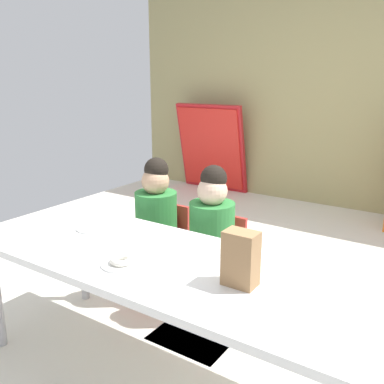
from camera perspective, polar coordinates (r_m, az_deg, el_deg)
ground_plane at (r=2.86m, az=5.79°, el=-14.26°), size 5.29×4.94×0.02m
back_wall at (r=4.81m, az=20.71°, el=13.39°), size 5.29×0.10×2.63m
craft_table at (r=1.91m, az=-2.45°, el=-10.66°), size 2.03×0.71×0.61m
seated_child_near_camera at (r=2.66m, az=-4.74°, el=-3.23°), size 0.32×0.32×0.92m
seated_child_middle_seat at (r=2.44m, az=2.81°, el=-4.92°), size 0.32×0.31×0.92m
folded_activity_table at (r=5.30m, az=2.62°, el=5.95°), size 0.90×0.29×1.09m
paper_bag_brown at (r=1.65m, az=6.59°, el=-8.91°), size 0.13×0.09×0.22m
paper_plate_near_edge at (r=1.88m, az=-9.44°, el=-9.54°), size 0.18×0.18×0.01m
paper_plate_center_table at (r=2.33m, az=-13.19°, el=-4.73°), size 0.18×0.18×0.01m
donut_powdered_on_plate at (r=1.87m, az=-9.46°, el=-9.03°), size 0.10×0.10×0.03m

